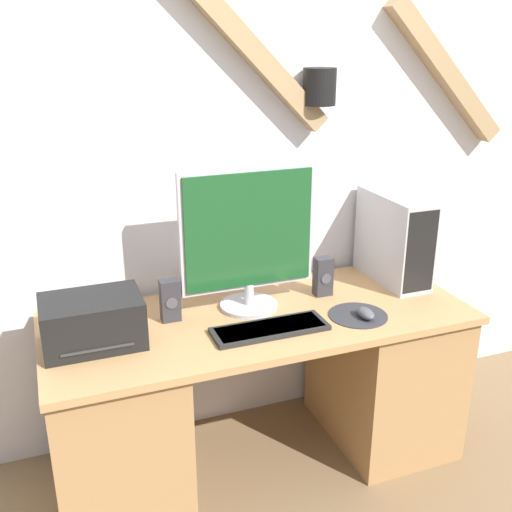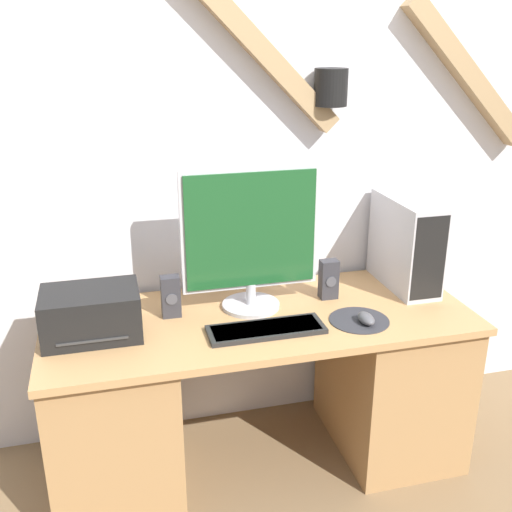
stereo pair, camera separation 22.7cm
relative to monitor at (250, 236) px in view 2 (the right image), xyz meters
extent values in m
cube|color=silver|center=(0.02, 0.31, 0.34)|extent=(6.40, 0.05, 2.70)
cube|color=#9E7F56|center=(1.03, 0.24, 0.58)|extent=(0.65, 0.08, 0.65)
cube|color=#9E7F56|center=(0.01, 0.24, 0.77)|extent=(0.84, 0.08, 0.84)
cylinder|color=black|center=(0.39, 0.21, 0.54)|extent=(0.14, 0.14, 0.15)
cube|color=tan|center=(0.02, -0.09, -0.32)|extent=(1.68, 0.68, 0.03)
cube|color=#A4794B|center=(-0.58, -0.09, -0.67)|extent=(0.47, 0.62, 0.67)
cube|color=#A4794B|center=(0.61, -0.09, -0.67)|extent=(0.47, 0.62, 0.67)
cylinder|color=#B7B7BC|center=(0.00, 0.00, -0.30)|extent=(0.23, 0.23, 0.02)
cylinder|color=#B7B7BC|center=(0.00, 0.00, -0.25)|extent=(0.04, 0.04, 0.09)
cube|color=#B7B7BC|center=(0.00, 0.01, 0.03)|extent=(0.55, 0.03, 0.49)
cube|color=#194C23|center=(0.00, -0.01, 0.03)|extent=(0.52, 0.01, 0.46)
cube|color=black|center=(0.00, -0.23, -0.30)|extent=(0.44, 0.15, 0.02)
cube|color=#424242|center=(0.00, -0.23, -0.29)|extent=(0.41, 0.13, 0.01)
cylinder|color=#2D2D33|center=(0.38, -0.23, -0.30)|extent=(0.23, 0.23, 0.00)
ellipsoid|color=#4C4C51|center=(0.39, -0.26, -0.28)|extent=(0.05, 0.10, 0.04)
cube|color=#B2B2B7|center=(0.71, 0.05, -0.11)|extent=(0.16, 0.41, 0.39)
cube|color=black|center=(0.71, -0.15, -0.11)|extent=(0.15, 0.01, 0.36)
cube|color=black|center=(-0.62, -0.09, -0.22)|extent=(0.35, 0.24, 0.18)
cube|color=#333333|center=(-0.62, -0.16, -0.26)|extent=(0.25, 0.11, 0.01)
cube|color=#2D2D33|center=(-0.32, 0.00, -0.22)|extent=(0.07, 0.05, 0.17)
cylinder|color=#47474C|center=(-0.32, -0.03, -0.22)|extent=(0.04, 0.00, 0.04)
cube|color=#2D2D33|center=(0.34, 0.00, -0.22)|extent=(0.07, 0.05, 0.17)
cylinder|color=#47474C|center=(0.34, -0.02, -0.22)|extent=(0.04, 0.00, 0.04)
camera|label=1|loc=(-0.75, -2.08, 0.75)|focal=42.00mm
camera|label=2|loc=(-0.53, -2.15, 0.75)|focal=42.00mm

